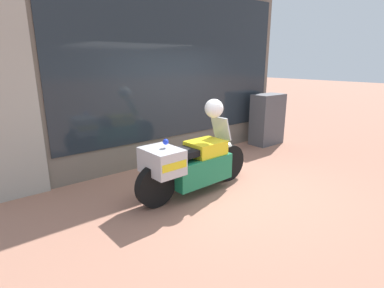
{
  "coord_description": "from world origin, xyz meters",
  "views": [
    {
      "loc": [
        -3.56,
        -3.44,
        2.15
      ],
      "look_at": [
        -0.22,
        0.66,
        0.67
      ],
      "focal_mm": 28.0,
      "sensor_mm": 36.0,
      "label": 1
    }
  ],
  "objects": [
    {
      "name": "ground_plane",
      "position": [
        0.0,
        0.0,
        0.0
      ],
      "size": [
        60.0,
        60.0,
        0.0
      ],
      "primitive_type": "plane",
      "color": "#9E6B56"
    },
    {
      "name": "utility_cabinet",
      "position": [
        2.88,
        1.32,
        0.66
      ],
      "size": [
        0.88,
        0.5,
        1.32
      ],
      "primitive_type": "cube",
      "color": "#4C4C51",
      "rests_on": "ground"
    },
    {
      "name": "white_helmet",
      "position": [
        -0.14,
        0.17,
        1.38
      ],
      "size": [
        0.32,
        0.32,
        0.32
      ],
      "primitive_type": "sphere",
      "color": "white",
      "rests_on": "paramedic_motorcycle"
    },
    {
      "name": "shop_building",
      "position": [
        -0.44,
        2.0,
        2.02
      ],
      "size": [
        6.79,
        0.55,
        4.03
      ],
      "color": "#6B6056",
      "rests_on": "ground"
    },
    {
      "name": "paramedic_motorcycle",
      "position": [
        -0.65,
        0.15,
        0.52
      ],
      "size": [
        2.29,
        0.66,
        1.22
      ],
      "rotation": [
        0.0,
        0.0,
        0.03
      ],
      "color": "black",
      "rests_on": "ground"
    },
    {
      "name": "window_display",
      "position": [
        0.4,
        2.03,
        0.47
      ],
      "size": [
        5.39,
        0.3,
        1.98
      ],
      "color": "slate",
      "rests_on": "ground"
    }
  ]
}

